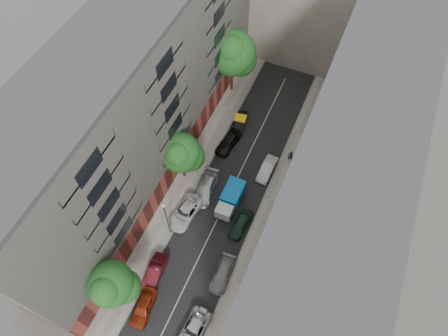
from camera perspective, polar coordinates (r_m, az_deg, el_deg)
The scene contains 22 objects.
ground at distance 48.86m, azimuth 1.33°, elevation -2.65°, with size 120.00×120.00×0.00m, color #4C4C49.
road_surface at distance 48.85m, azimuth 1.33°, elevation -2.64°, with size 8.00×44.00×0.02m, color black.
sidewalk_left at distance 50.05m, azimuth -4.49°, elevation -0.42°, with size 3.00×44.00×0.15m, color gray.
sidewalk_right at distance 48.14m, azimuth 7.40°, elevation -4.84°, with size 3.00×44.00×0.15m, color gray.
building_left at distance 44.12m, azimuth -11.86°, elevation 8.83°, with size 8.00×44.00×20.00m, color #4D4B48.
building_right at distance 39.63m, azimuth 16.46°, elevation -0.91°, with size 8.00×44.00×20.00m, color #B7AB8E.
tarp_truck at distance 46.60m, azimuth 0.93°, elevation -4.43°, with size 2.03×4.98×2.30m.
car_left_0 at distance 43.64m, azimuth -11.45°, elevation -18.89°, with size 1.71×4.24×1.44m, color maroon.
car_left_1 at distance 44.42m, azimuth -9.89°, elevation -14.48°, with size 1.52×4.36×1.44m, color #4D0F17.
car_left_2 at distance 46.62m, azimuth -5.54°, elevation -6.36°, with size 2.37×5.14×1.43m, color silver.
car_left_3 at distance 47.94m, azimuth -2.62°, elevation -2.85°, with size 2.09×5.14×1.49m, color #BBBBC0.
car_left_4 at distance 51.54m, azimuth 0.57°, elevation 3.72°, with size 1.78×4.44×1.51m, color black.
car_left_5 at distance 53.62m, azimuth 2.30°, elevation 6.45°, with size 1.39×3.99×1.31m, color black.
car_right_0 at distance 42.59m, azimuth -4.44°, elevation -22.13°, with size 2.17×4.72×1.31m, color #B9BABE.
car_right_1 at distance 43.83m, azimuth -0.24°, elevation -14.92°, with size 1.79×4.39×1.28m, color slate.
car_right_2 at distance 45.88m, azimuth 2.36°, elevation -8.03°, with size 1.58×3.93×1.34m, color black.
car_right_3 at distance 49.64m, azimuth 6.17°, elevation -0.14°, with size 1.42×4.07×1.34m, color silver.
tree_near at distance 39.92m, azimuth -15.72°, elevation -15.89°, with size 4.77×4.41×7.80m.
tree_mid at distance 45.63m, azimuth -6.14°, elevation 1.97°, with size 5.02×4.71×7.37m.
tree_far at distance 53.70m, azimuth 1.26°, elevation 15.90°, with size 6.25×6.12×9.87m.
lamp_post at distance 42.67m, azimuth -8.24°, elevation -6.87°, with size 0.36×0.36×6.79m.
pedestrian at distance 50.66m, azimuth 9.46°, elevation 1.74°, with size 0.65×0.43×1.79m, color black.
Camera 1 is at (8.54, -22.56, 42.49)m, focal length 32.00 mm.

